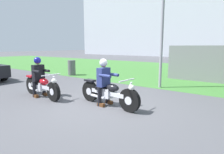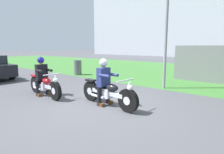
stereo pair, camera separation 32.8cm
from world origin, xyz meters
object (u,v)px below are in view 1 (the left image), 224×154
(motorcycle_follow, at_px, (42,86))
(rider_follow, at_px, (39,74))
(trash_can, at_px, (72,68))
(motorcycle_lead, at_px, (108,93))
(rider_lead, at_px, (104,78))

(motorcycle_follow, xyz_separation_m, rider_follow, (-0.17, 0.02, 0.43))
(motorcycle_follow, distance_m, rider_follow, 0.46)
(rider_follow, bearing_deg, trash_can, 130.32)
(motorcycle_lead, height_order, motorcycle_follow, motorcycle_lead)
(rider_lead, bearing_deg, trash_can, 152.13)
(motorcycle_follow, relative_size, trash_can, 2.33)
(trash_can, bearing_deg, rider_follow, -55.04)
(rider_lead, relative_size, motorcycle_follow, 0.66)
(motorcycle_follow, bearing_deg, rider_lead, 19.79)
(motorcycle_lead, height_order, rider_follow, rider_follow)
(motorcycle_lead, distance_m, rider_follow, 2.74)
(rider_follow, distance_m, trash_can, 4.97)
(trash_can, bearing_deg, rider_lead, -33.22)
(rider_follow, bearing_deg, motorcycle_lead, 17.27)
(motorcycle_follow, bearing_deg, rider_follow, 179.16)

